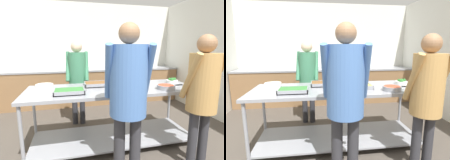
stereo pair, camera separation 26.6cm
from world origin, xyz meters
TOP-DOWN VIEW (x-y plane):
  - wall_rear at (0.00, 4.22)m, footprint 4.78×0.06m
  - wall_right at (2.36, 2.11)m, footprint 0.06×4.34m
  - back_counter at (0.00, 3.85)m, footprint 4.62×0.65m
  - serving_counter at (0.02, 1.72)m, footprint 2.50×0.90m
  - plate_stack at (-0.98, 2.01)m, footprint 0.26×0.26m
  - serving_tray_greens at (-0.62, 1.56)m, footprint 0.39×0.28m
  - serving_tray_vegetables at (-0.17, 1.93)m, footprint 0.45×0.29m
  - serving_tray_roast at (0.29, 1.69)m, footprint 0.40×0.31m
  - sauce_pan at (0.73, 1.46)m, footprint 0.40×0.26m
  - broccoli_bowl at (1.05, 1.82)m, footprint 0.19×0.19m
  - guest_serving_left at (-0.03, 0.93)m, footprint 0.52×0.40m
  - guest_serving_right at (0.89, 0.95)m, footprint 0.44×0.34m
  - cook_behind_counter at (-0.46, 2.59)m, footprint 0.44×0.34m
  - water_bottle at (1.08, 3.88)m, footprint 0.07×0.07m

SIDE VIEW (x-z plane):
  - back_counter at x=0.00m, z-range 0.00..0.92m
  - serving_counter at x=0.02m, z-range 0.16..1.05m
  - plate_stack at x=-0.98m, z-range 0.89..0.94m
  - serving_tray_greens at x=-0.62m, z-range 0.89..0.94m
  - serving_tray_vegetables at x=-0.17m, z-range 0.89..0.94m
  - serving_tray_roast at x=0.29m, z-range 0.89..0.94m
  - sauce_pan at x=0.73m, z-range 0.90..0.96m
  - broccoli_bowl at x=1.05m, z-range 0.88..0.97m
  - cook_behind_counter at x=-0.46m, z-range 0.19..1.80m
  - guest_serving_right at x=0.89m, z-range 0.19..1.82m
  - water_bottle at x=1.08m, z-range 0.91..1.17m
  - guest_serving_left at x=-0.03m, z-range 0.20..1.92m
  - wall_rear at x=0.00m, z-range 0.00..2.65m
  - wall_right at x=2.36m, z-range 0.00..2.65m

